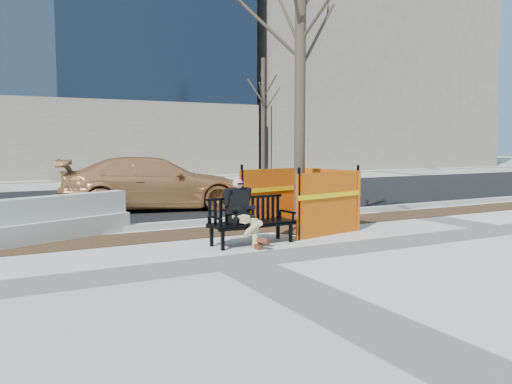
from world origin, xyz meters
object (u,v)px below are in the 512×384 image
at_px(bench, 252,244).
at_px(tree_fence, 299,230).
at_px(seated_man, 240,245).
at_px(jersey_barrier_left, 56,239).
at_px(sedan, 155,209).

height_order(bench, tree_fence, tree_fence).
height_order(bench, seated_man, seated_man).
distance_m(bench, jersey_barrier_left, 3.72).
distance_m(seated_man, jersey_barrier_left, 3.52).
bearing_deg(bench, seated_man, 168.58).
bearing_deg(bench, sedan, 87.68).
xyz_separation_m(bench, seated_man, (-0.22, 0.03, 0.00)).
relative_size(sedan, jersey_barrier_left, 1.70).
height_order(seated_man, sedan, sedan).
relative_size(seated_man, sedan, 0.24).
xyz_separation_m(bench, jersey_barrier_left, (-3.04, 2.14, 0.00)).
height_order(seated_man, tree_fence, tree_fence).
height_order(bench, jersey_barrier_left, bench).
relative_size(bench, sedan, 0.32).
bearing_deg(sedan, tree_fence, -148.61).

